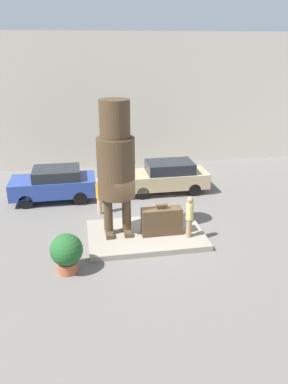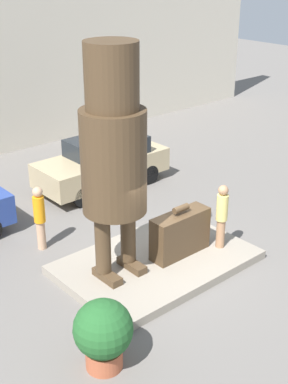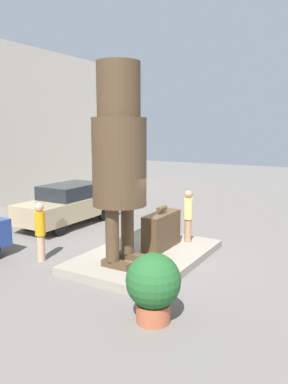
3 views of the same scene
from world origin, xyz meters
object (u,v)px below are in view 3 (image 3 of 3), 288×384
object	(u,v)px
giant_suitcase	(162,230)
planter_pot	(153,285)
tourist	(188,214)
parked_car_tan	(69,204)
worker_hivis	(40,229)
statue_figure	(119,149)

from	to	relation	value
giant_suitcase	planter_pot	size ratio (longest dim) A/B	1.13
tourist	parked_car_tan	world-z (taller)	tourist
tourist	worker_hivis	size ratio (longest dim) A/B	0.97
planter_pot	tourist	bearing A→B (deg)	15.82
giant_suitcase	statue_figure	bearing A→B (deg)	167.95
planter_pot	worker_hivis	xyz separation A→B (m)	(1.36, 4.42, 0.17)
statue_figure	planter_pot	world-z (taller)	statue_figure
worker_hivis	parked_car_tan	bearing A→B (deg)	30.79
tourist	planter_pot	size ratio (longest dim) A/B	1.20
giant_suitcase	worker_hivis	distance (m)	3.50
statue_figure	parked_car_tan	distance (m)	5.89
statue_figure	parked_car_tan	xyz separation A→B (m)	(3.00, 4.47, -2.38)
parked_car_tan	planter_pot	size ratio (longest dim) A/B	3.06
worker_hivis	tourist	bearing A→B (deg)	-44.47
giant_suitcase	tourist	distance (m)	1.13
tourist	parked_car_tan	bearing A→B (deg)	86.10
statue_figure	planter_pot	bearing A→B (deg)	-132.76
planter_pot	parked_car_tan	bearing A→B (deg)	53.09
giant_suitcase	planter_pot	distance (m)	3.96
statue_figure	planter_pot	distance (m)	3.74
giant_suitcase	parked_car_tan	size ratio (longest dim) A/B	0.37
giant_suitcase	parked_car_tan	distance (m)	5.01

